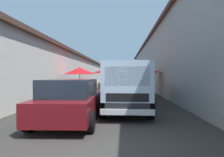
{
  "coord_description": "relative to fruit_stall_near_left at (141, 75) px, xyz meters",
  "views": [
    {
      "loc": [
        -3.54,
        -0.84,
        1.57
      ],
      "look_at": [
        9.37,
        0.02,
        1.36
      ],
      "focal_mm": 28.27,
      "sensor_mm": 36.0,
      "label": 1
    }
  ],
  "objects": [
    {
      "name": "ground",
      "position": [
        6.45,
        1.85,
        -1.61
      ],
      "size": [
        90.0,
        90.0,
        0.0
      ],
      "primitive_type": "plane",
      "color": "#33302D"
    },
    {
      "name": "building_left_whitewash",
      "position": [
        8.7,
        9.03,
        0.31
      ],
      "size": [
        49.8,
        7.5,
        3.81
      ],
      "color": "beige",
      "rests_on": "ground"
    },
    {
      "name": "building_right_concrete",
      "position": [
        8.7,
        -5.33,
        1.34
      ],
      "size": [
        49.8,
        7.5,
        5.87
      ],
      "color": "gray",
      "rests_on": "ground"
    },
    {
      "name": "fruit_stall_near_left",
      "position": [
        0.0,
        0.0,
        0.0
      ],
      "size": [
        2.12,
        2.12,
        2.14
      ],
      "color": "#9E9EA3",
      "rests_on": "ground"
    },
    {
      "name": "fruit_stall_far_right",
      "position": [
        2.08,
        4.24,
        0.07
      ],
      "size": [
        2.33,
        2.33,
        2.24
      ],
      "color": "#9E9EA3",
      "rests_on": "ground"
    },
    {
      "name": "fruit_stall_mid_lane",
      "position": [
        9.09,
        3.4,
        0.1
      ],
      "size": [
        2.52,
        2.52,
        2.28
      ],
      "color": "#9E9EA3",
      "rests_on": "ground"
    },
    {
      "name": "fruit_stall_far_left",
      "position": [
        3.1,
        -0.46,
        0.27
      ],
      "size": [
        2.8,
        2.8,
        2.33
      ],
      "color": "#9E9EA3",
      "rests_on": "ground"
    },
    {
      "name": "hatchback_car",
      "position": [
        -4.55,
        2.83,
        -0.87
      ],
      "size": [
        3.97,
        2.04,
        1.45
      ],
      "color": "#600F14",
      "rests_on": "ground"
    },
    {
      "name": "delivery_truck",
      "position": [
        -3.42,
        0.9,
        -0.57
      ],
      "size": [
        4.93,
        1.99,
        2.08
      ],
      "color": "black",
      "rests_on": "ground"
    },
    {
      "name": "vendor_by_crates",
      "position": [
        4.35,
        0.03,
        -0.66
      ],
      "size": [
        0.42,
        0.57,
        1.64
      ],
      "color": "#665B4C",
      "rests_on": "ground"
    },
    {
      "name": "plastic_stool",
      "position": [
        -0.22,
        4.34,
        -1.28
      ],
      "size": [
        0.3,
        0.3,
        0.43
      ],
      "color": "#1E8C3F",
      "rests_on": "ground"
    }
  ]
}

